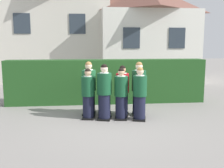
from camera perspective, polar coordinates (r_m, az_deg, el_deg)
The scene contains 12 objects.
ground_plane at distance 8.06m, azimuth 0.18°, elevation -7.68°, with size 60.00×60.00×0.00m, color gray.
student_front_row_0 at distance 7.97m, azimuth -5.25°, elevation -2.40°, with size 0.42×0.50×1.56m.
student_front_row_1 at distance 7.86m, azimuth -1.70°, elevation -2.05°, with size 0.50×0.57×1.69m.
student_front_row_2 at distance 7.89m, azimuth 2.02°, elevation -2.43°, with size 0.43×0.50×1.58m.
student_front_row_3 at distance 7.85m, azimuth 6.10°, elevation -2.42°, with size 0.47×0.55×1.61m.
student_rear_row_0 at distance 8.43m, azimuth -5.09°, elevation -1.20°, with size 0.47×0.55×1.73m.
student_rear_row_1 at distance 8.39m, azimuth -1.58°, elevation -1.75°, with size 0.45×0.53×1.57m.
student_in_red_blazer at distance 8.33m, azimuth 2.30°, elevation -1.69°, with size 0.46×0.55×1.61m.
student_rear_row_3 at distance 8.37m, azimuth 5.89°, elevation -1.30°, with size 0.48×0.55×1.72m.
hedge at distance 10.05m, azimuth -1.13°, elevation 0.58°, with size 7.57×0.70×1.68m.
school_building_main at distance 16.35m, azimuth 7.36°, elevation 11.24°, with size 5.84×4.53×5.80m.
school_building_annex at distance 17.17m, azimuth -12.58°, elevation 13.79°, with size 7.09×4.30×7.43m.
Camera 1 is at (-0.80, -7.68, 2.31)m, focal length 41.70 mm.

